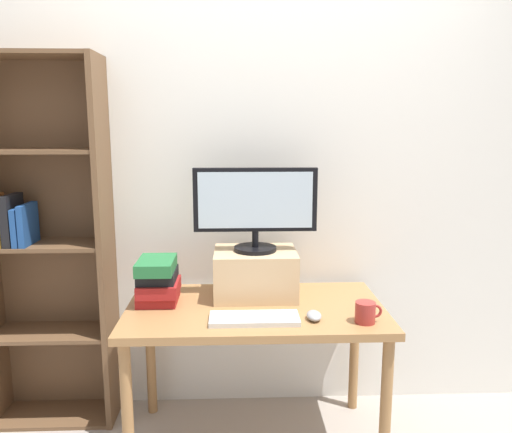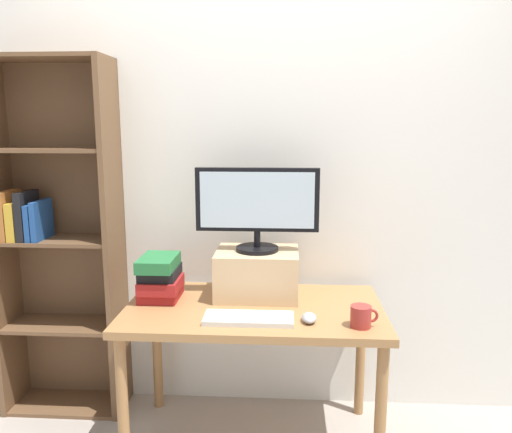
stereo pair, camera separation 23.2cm
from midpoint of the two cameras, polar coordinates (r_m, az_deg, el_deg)
The scene contains 9 objects.
back_wall at distance 2.68m, azimuth -2.94°, elevation 5.15°, with size 7.00×0.08×2.60m.
desk at distance 2.41m, azimuth -2.91°, elevation -12.10°, with size 1.20×0.68×0.71m.
bookshelf_unit at distance 2.81m, azimuth -25.39°, elevation -2.69°, with size 0.64×0.28×1.88m.
riser_box at distance 2.48m, azimuth -2.78°, elevation -6.52°, with size 0.40×0.32×0.23m.
computer_monitor at distance 2.41m, azimuth -2.85°, elevation 1.26°, with size 0.60×0.21×0.41m.
keyboard at distance 2.20m, azimuth -3.28°, elevation -11.61°, with size 0.39×0.15×0.02m.
computer_mouse at distance 2.22m, azimuth 3.63°, elevation -11.29°, with size 0.06×0.10×0.04m.
book_stack at distance 2.46m, azimuth -13.86°, elevation -7.18°, with size 0.19×0.25×0.22m.
coffee_mug at distance 2.20m, azimuth 9.46°, elevation -10.80°, with size 0.12×0.09×0.09m.
Camera 1 is at (-0.08, -2.23, 1.55)m, focal length 35.00 mm.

